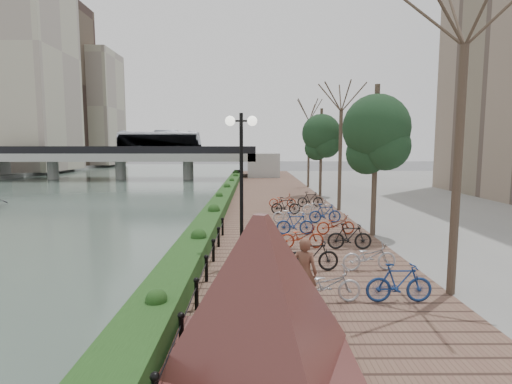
{
  "coord_description": "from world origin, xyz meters",
  "views": [
    {
      "loc": [
        2.78,
        -8.2,
        4.39
      ],
      "look_at": [
        2.88,
        12.65,
        2.0
      ],
      "focal_mm": 28.0,
      "sensor_mm": 36.0,
      "label": 1
    }
  ],
  "objects_px": {
    "pedestrian": "(304,272)",
    "motorcycle": "(289,285)",
    "lamppost": "(241,157)",
    "granite_monument": "(261,291)"
  },
  "relations": [
    {
      "from": "pedestrian",
      "to": "motorcycle",
      "type": "bearing_deg",
      "value": -2.35
    },
    {
      "from": "lamppost",
      "to": "pedestrian",
      "type": "relative_size",
      "value": 2.88
    },
    {
      "from": "granite_monument",
      "to": "motorcycle",
      "type": "xyz_separation_m",
      "value": [
        0.76,
        2.81,
        -0.9
      ]
    },
    {
      "from": "motorcycle",
      "to": "granite_monument",
      "type": "bearing_deg",
      "value": -122.47
    },
    {
      "from": "lamppost",
      "to": "granite_monument",
      "type": "bearing_deg",
      "value": -85.14
    },
    {
      "from": "granite_monument",
      "to": "lamppost",
      "type": "height_order",
      "value": "lamppost"
    },
    {
      "from": "granite_monument",
      "to": "motorcycle",
      "type": "bearing_deg",
      "value": 74.89
    },
    {
      "from": "motorcycle",
      "to": "pedestrian",
      "type": "relative_size",
      "value": 0.9
    },
    {
      "from": "granite_monument",
      "to": "pedestrian",
      "type": "relative_size",
      "value": 2.85
    },
    {
      "from": "motorcycle",
      "to": "lamppost",
      "type": "bearing_deg",
      "value": 93.86
    }
  ]
}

